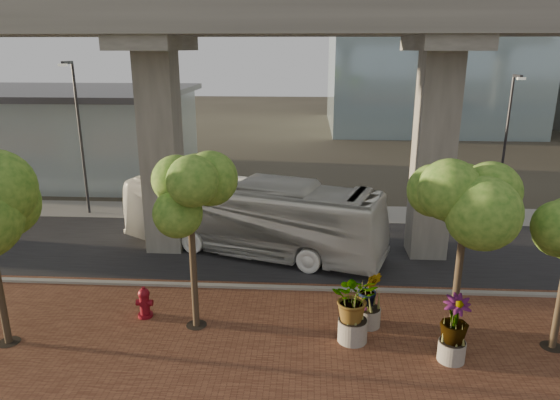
{
  "coord_description": "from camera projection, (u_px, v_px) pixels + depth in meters",
  "views": [
    {
      "loc": [
        0.64,
        -19.66,
        9.09
      ],
      "look_at": [
        -0.59,
        0.5,
        2.93
      ],
      "focal_mm": 32.0,
      "sensor_mm": 36.0,
      "label": 1
    }
  ],
  "objects": [
    {
      "name": "ground",
      "position": [
        293.0,
        269.0,
        21.46
      ],
      "size": [
        160.0,
        160.0,
        0.0
      ],
      "primitive_type": "plane",
      "color": "#322D25",
      "rests_on": "ground"
    },
    {
      "name": "brick_plaza",
      "position": [
        283.0,
        390.0,
        13.81
      ],
      "size": [
        70.0,
        13.0,
        0.06
      ],
      "primitive_type": "cube",
      "color": "brown",
      "rests_on": "ground"
    },
    {
      "name": "asphalt_road",
      "position": [
        294.0,
        250.0,
        23.36
      ],
      "size": [
        90.0,
        8.0,
        0.04
      ],
      "primitive_type": "cube",
      "color": "black",
      "rests_on": "ground"
    },
    {
      "name": "curb_strip",
      "position": [
        291.0,
        288.0,
        19.53
      ],
      "size": [
        70.0,
        0.25,
        0.16
      ],
      "primitive_type": "cube",
      "color": "gray",
      "rests_on": "ground"
    },
    {
      "name": "far_sidewalk",
      "position": [
        298.0,
        213.0,
        28.61
      ],
      "size": [
        90.0,
        3.0,
        0.06
      ],
      "primitive_type": "cube",
      "color": "gray",
      "rests_on": "ground"
    },
    {
      "name": "transit_viaduct",
      "position": [
        296.0,
        92.0,
        21.25
      ],
      "size": [
        72.0,
        5.6,
        12.4
      ],
      "color": "gray",
      "rests_on": "ground"
    },
    {
      "name": "station_pavilion",
      "position": [
        32.0,
        131.0,
        36.96
      ],
      "size": [
        23.0,
        13.0,
        6.3
      ],
      "color": "#ABBEC3",
      "rests_on": "ground"
    },
    {
      "name": "transit_bus",
      "position": [
        251.0,
        216.0,
        22.82
      ],
      "size": [
        12.57,
        6.66,
        3.43
      ],
      "primitive_type": "imported",
      "rotation": [
        0.0,
        0.0,
        1.25
      ],
      "color": "silver",
      "rests_on": "ground"
    },
    {
      "name": "fire_hydrant",
      "position": [
        145.0,
        302.0,
        17.36
      ],
      "size": [
        0.57,
        0.51,
        1.14
      ],
      "color": "maroon",
      "rests_on": "ground"
    },
    {
      "name": "planter_front",
      "position": [
        354.0,
        301.0,
        15.68
      ],
      "size": [
        2.11,
        2.11,
        2.32
      ],
      "color": "gray",
      "rests_on": "ground"
    },
    {
      "name": "planter_right",
      "position": [
        455.0,
        322.0,
        14.7
      ],
      "size": [
        1.99,
        1.99,
        2.12
      ],
      "color": "#AAA399",
      "rests_on": "ground"
    },
    {
      "name": "planter_left",
      "position": [
        369.0,
        293.0,
        16.61
      ],
      "size": [
        1.84,
        1.84,
        2.03
      ],
      "color": "gray",
      "rests_on": "ground"
    },
    {
      "name": "street_tree_near_west",
      "position": [
        190.0,
        198.0,
        15.66
      ],
      "size": [
        3.05,
        3.05,
        5.95
      ],
      "color": "#463828",
      "rests_on": "ground"
    },
    {
      "name": "street_tree_near_east",
      "position": [
        468.0,
        186.0,
        14.52
      ],
      "size": [
        3.72,
        3.72,
        6.89
      ],
      "color": "#463828",
      "rests_on": "ground"
    },
    {
      "name": "streetlamp_west",
      "position": [
        79.0,
        128.0,
        27.09
      ],
      "size": [
        0.42,
        1.22,
        8.42
      ],
      "color": "#2D2D32",
      "rests_on": "ground"
    },
    {
      "name": "streetlamp_east",
      "position": [
        507.0,
        137.0,
        26.54
      ],
      "size": [
        0.39,
        1.13,
        7.77
      ],
      "color": "#2A2A2E",
      "rests_on": "ground"
    }
  ]
}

